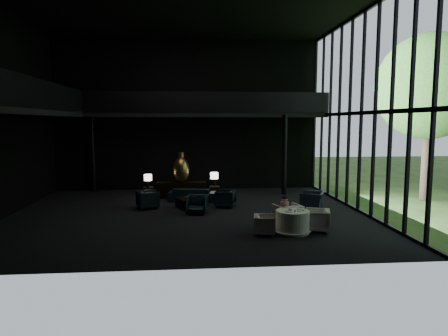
{
  "coord_description": "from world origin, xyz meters",
  "views": [
    {
      "loc": [
        0.08,
        -15.6,
        3.65
      ],
      "look_at": [
        1.46,
        0.5,
        1.77
      ],
      "focal_mm": 32.0,
      "sensor_mm": 36.0,
      "label": 1
    }
  ],
  "objects": [
    {
      "name": "wall_front",
      "position": [
        0.0,
        -6.0,
        4.0
      ],
      "size": [
        14.0,
        0.04,
        8.0
      ],
      "primitive_type": "cube",
      "color": "black",
      "rests_on": "ground"
    },
    {
      "name": "floor",
      "position": [
        0.0,
        0.0,
        0.0
      ],
      "size": [
        14.0,
        12.0,
        0.02
      ],
      "primitive_type": "cube",
      "color": "black",
      "rests_on": "ground"
    },
    {
      "name": "side_table_right",
      "position": [
        1.25,
        3.53,
        0.27
      ],
      "size": [
        0.48,
        0.48,
        0.53
      ],
      "primitive_type": "cube",
      "color": "black",
      "rests_on": "floor"
    },
    {
      "name": "tree_near",
      "position": [
        11.0,
        2.0,
        5.23
      ],
      "size": [
        4.8,
        4.8,
        7.65
      ],
      "color": "#382D23",
      "rests_on": "garden_ground"
    },
    {
      "name": "wall_back",
      "position": [
        0.0,
        6.0,
        4.0
      ],
      "size": [
        14.0,
        0.04,
        8.0
      ],
      "primitive_type": "cube",
      "color": "black",
      "rests_on": "ground"
    },
    {
      "name": "side_table_left",
      "position": [
        -1.95,
        3.72,
        0.25
      ],
      "size": [
        0.46,
        0.46,
        0.51
      ],
      "primitive_type": "cube",
      "color": "black",
      "rests_on": "floor"
    },
    {
      "name": "cream_pot",
      "position": [
        3.45,
        -3.21,
        0.78
      ],
      "size": [
        0.07,
        0.07,
        0.07
      ],
      "primitive_type": "cylinder",
      "rotation": [
        0.0,
        0.0,
        0.25
      ],
      "color": "#99999E",
      "rests_on": "dining_table"
    },
    {
      "name": "window_armchair",
      "position": [
        5.24,
        0.69,
        0.45
      ],
      "size": [
        1.05,
        1.22,
        0.9
      ],
      "primitive_type": "imported",
      "rotation": [
        0.0,
        0.0,
        -2.01
      ],
      "color": "black",
      "rests_on": "floor"
    },
    {
      "name": "child",
      "position": [
        3.37,
        -2.12,
        0.76
      ],
      "size": [
        0.3,
        0.3,
        0.63
      ],
      "rotation": [
        0.0,
        0.0,
        3.14
      ],
      "color": "#CE8C9A",
      "rests_on": "dining_chair_north"
    },
    {
      "name": "column_nw",
      "position": [
        -5.0,
        5.7,
        2.0
      ],
      "size": [
        0.24,
        0.24,
        4.0
      ],
      "primitive_type": "cylinder",
      "color": "black",
      "rests_on": "floor"
    },
    {
      "name": "coffee_cup",
      "position": [
        3.75,
        -3.1,
        0.79
      ],
      "size": [
        0.08,
        0.08,
        0.06
      ],
      "primitive_type": "cylinder",
      "rotation": [
        0.0,
        0.0,
        -0.05
      ],
      "color": "white",
      "rests_on": "saucer"
    },
    {
      "name": "ceiling",
      "position": [
        0.0,
        0.0,
        8.0
      ],
      "size": [
        14.0,
        12.0,
        0.02
      ],
      "primitive_type": "cube",
      "color": "black",
      "rests_on": "ground"
    },
    {
      "name": "railing_left",
      "position": [
        -5.0,
        0.0,
        4.6
      ],
      "size": [
        0.06,
        12.0,
        1.0
      ],
      "primitive_type": "cube",
      "color": "black",
      "rests_on": "mezzanine_left"
    },
    {
      "name": "column_ne",
      "position": [
        4.8,
        4.0,
        2.0
      ],
      "size": [
        0.24,
        0.24,
        4.0
      ],
      "primitive_type": "cylinder",
      "color": "black",
      "rests_on": "floor"
    },
    {
      "name": "sofa",
      "position": [
        0.17,
        2.61,
        0.44
      ],
      "size": [
        2.31,
        1.02,
        0.87
      ],
      "primitive_type": "imported",
      "rotation": [
        0.0,
        0.0,
        2.97
      ],
      "color": "black",
      "rests_on": "floor"
    },
    {
      "name": "console",
      "position": [
        -0.35,
        3.53,
        0.38
      ],
      "size": [
        2.38,
        0.54,
        0.76
      ],
      "primitive_type": "cube",
      "color": "black",
      "rests_on": "floor"
    },
    {
      "name": "dining_chair_east",
      "position": [
        4.3,
        -2.85,
        0.43
      ],
      "size": [
        0.99,
        1.03,
        0.86
      ],
      "primitive_type": "imported",
      "rotation": [
        0.0,
        0.0,
        -1.88
      ],
      "color": "#B9B3A7",
      "rests_on": "floor"
    },
    {
      "name": "dining_table",
      "position": [
        3.43,
        -2.99,
        0.33
      ],
      "size": [
        1.25,
        1.25,
        0.75
      ],
      "color": "white",
      "rests_on": "floor"
    },
    {
      "name": "lounge_armchair_west",
      "position": [
        -1.71,
        1.18,
        0.46
      ],
      "size": [
        1.1,
        1.13,
        0.92
      ],
      "primitive_type": "imported",
      "rotation": [
        0.0,
        0.0,
        1.94
      ],
      "color": "black",
      "rests_on": "floor"
    },
    {
      "name": "coffee_table",
      "position": [
        0.05,
        1.15,
        0.21
      ],
      "size": [
        1.24,
        1.24,
        0.42
      ],
      "primitive_type": "cube",
      "rotation": [
        0.0,
        0.0,
        0.4
      ],
      "color": "black",
      "rests_on": "floor"
    },
    {
      "name": "table_lamp_left",
      "position": [
        -1.95,
        3.63,
        0.96
      ],
      "size": [
        0.37,
        0.37,
        0.63
      ],
      "color": "black",
      "rests_on": "side_table_left"
    },
    {
      "name": "lounge_armchair_east",
      "position": [
        1.58,
        1.17,
        0.43
      ],
      "size": [
        1.0,
        1.04,
        0.86
      ],
      "primitive_type": "imported",
      "rotation": [
        0.0,
        0.0,
        -1.9
      ],
      "color": "black",
      "rests_on": "floor"
    },
    {
      "name": "mezzanine_back",
      "position": [
        1.0,
        5.0,
        4.0
      ],
      "size": [
        12.0,
        2.0,
        0.25
      ],
      "primitive_type": "cube",
      "color": "black",
      "rests_on": "wall_back"
    },
    {
      "name": "lounge_armchair_south",
      "position": [
        0.34,
        0.04,
        0.44
      ],
      "size": [
        1.01,
        0.97,
        0.88
      ],
      "primitive_type": "imported",
      "rotation": [
        0.0,
        0.0,
        -0.23
      ],
      "color": "black",
      "rests_on": "floor"
    },
    {
      "name": "dining_chair_north",
      "position": [
        3.48,
        -2.13,
        0.48
      ],
      "size": [
        1.12,
        1.08,
        0.96
      ],
      "primitive_type": "imported",
      "rotation": [
        0.0,
        0.0,
        3.39
      ],
      "color": "beige",
      "rests_on": "floor"
    },
    {
      "name": "bronze_urn",
      "position": [
        -0.35,
        3.53,
        1.37
      ],
      "size": [
        0.77,
        0.77,
        1.44
      ],
      "color": "#B8752B",
      "rests_on": "console"
    },
    {
      "name": "dining_chair_west",
      "position": [
        2.49,
        -3.08,
        0.32
      ],
      "size": [
        0.68,
        0.71,
        0.64
      ],
      "primitive_type": "imported",
      "rotation": [
        0.0,
        0.0,
        1.4
      ],
      "color": "#BAB4A7",
      "rests_on": "floor"
    },
    {
      "name": "saucer",
      "position": [
        3.61,
        -3.1,
        0.76
      ],
      "size": [
        0.19,
        0.19,
        0.01
      ],
      "primitive_type": "cylinder",
      "rotation": [
        0.0,
        0.0,
        -0.19
      ],
      "color": "white",
      "rests_on": "dining_table"
    },
    {
      "name": "plate_a",
      "position": [
        3.25,
        -3.18,
        0.76
      ],
      "size": [
        0.28,
        0.28,
        0.01
      ],
      "primitive_type": "cylinder",
      "rotation": [
        0.0,
        0.0,
        -0.29
      ],
      "color": "white",
      "rests_on": "dining_table"
    },
    {
      "name": "plate_b",
      "position": [
        3.7,
        -2.83,
        0.76
      ],
      "size": [
        0.24,
        0.24,
        0.01
      ],
      "primitive_type": "cylinder",
      "rotation": [
        0.0,
        0.0,
        0.24
      ],
      "color": "white",
      "rests_on": "dining_table"
    },
    {
      "name": "cereal_bowl",
      "position": [
        3.35,
        -2.97,
        0.79
      ],
      "size": [
        0.15,
        0.15,
        0.08
      ],
      "primitive_type": "ellipsoid",
      "color": "white",
      "rests_on": "dining_table"
    },
    {
      "name": "railing_back",
      "position": [
        1.0,
        4.0,
        4.6
      ],
      "size": [
        12.0,
        0.06,
        1.0
      ],
      "primitive_type": "cube",
      "color": "black",
      "rests_on": "mezzanine_back"
    },
    {
      "name": "table_lamp_right",
      "position": [
        1.25,
        3.72,
        1.0
      ],
      "size": [
        0.39,
        0.39,
        0.65
      ],
      "color": "black",
      "rests_on": "side_table_right"
    },
    {
      "name": "mezzanine_left",
      "position": [
        -6.0,
        0.0,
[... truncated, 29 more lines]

